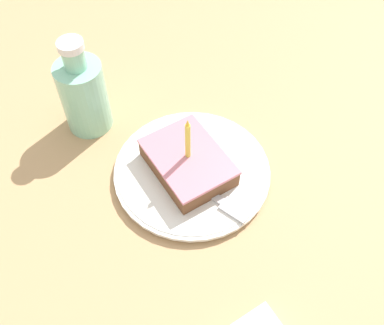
% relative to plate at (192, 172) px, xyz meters
% --- Properties ---
extents(ground_plane, '(2.40, 2.40, 0.04)m').
position_rel_plate_xyz_m(ground_plane, '(-0.03, -0.03, -0.03)').
color(ground_plane, tan).
rests_on(ground_plane, ground).
extents(plate, '(0.25, 0.25, 0.01)m').
position_rel_plate_xyz_m(plate, '(0.00, 0.00, 0.00)').
color(plate, white).
rests_on(plate, ground_plane).
extents(cake_slice, '(0.10, 0.14, 0.12)m').
position_rel_plate_xyz_m(cake_slice, '(0.01, -0.00, 0.02)').
color(cake_slice, brown).
rests_on(cake_slice, plate).
extents(fork, '(0.08, 0.17, 0.00)m').
position_rel_plate_xyz_m(fork, '(0.00, 0.05, 0.01)').
color(fork, silver).
rests_on(fork, plate).
extents(bottle, '(0.08, 0.08, 0.17)m').
position_rel_plate_xyz_m(bottle, '(0.09, -0.19, 0.06)').
color(bottle, '#8CD1B2').
rests_on(bottle, ground_plane).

